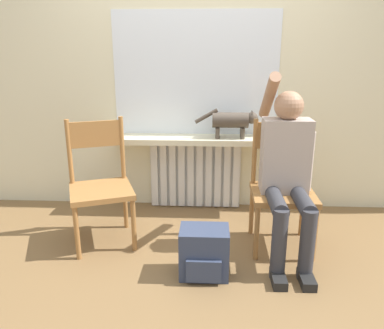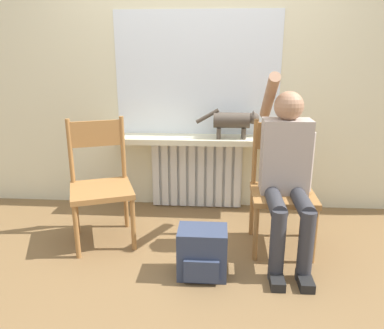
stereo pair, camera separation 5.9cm
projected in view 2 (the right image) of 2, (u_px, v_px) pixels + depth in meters
ground_plane at (186, 272)px, 2.55m from camera, size 12.00×12.00×0.00m
wall_with_window at (198, 62)px, 3.34m from camera, size 7.00×0.06×2.70m
radiator at (197, 174)px, 3.56m from camera, size 0.85×0.08×0.66m
windowsill at (196, 140)px, 3.36m from camera, size 1.53×0.30×0.05m
window_glass at (197, 74)px, 3.34m from camera, size 1.47×0.01×1.08m
chair_left at (100, 182)px, 2.88m from camera, size 0.59×0.59×0.95m
chair_right at (282, 186)px, 2.79m from camera, size 0.46×0.46×0.95m
person at (287, 168)px, 2.61m from camera, size 0.36×1.00×1.32m
cat at (234, 121)px, 3.25m from camera, size 0.55×0.13×0.26m
backpack at (202, 253)px, 2.48m from camera, size 0.32×0.26×0.33m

